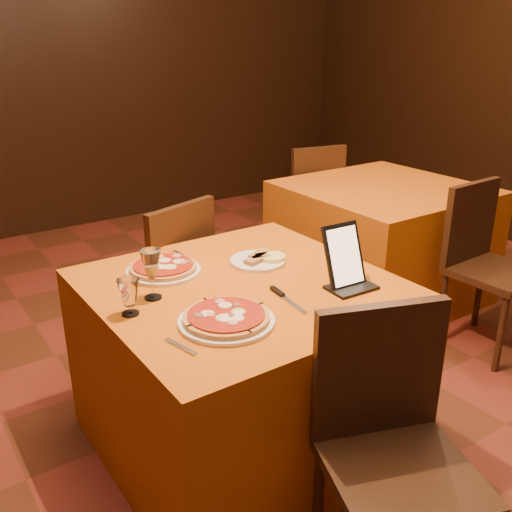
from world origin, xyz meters
TOP-DOWN VIEW (x-y plane):
  - floor at (0.00, 0.00)m, footprint 6.00×7.00m
  - wall_back at (0.00, 3.50)m, footprint 6.00×0.01m
  - main_table at (-0.29, 0.14)m, footprint 1.10×1.10m
  - side_table at (1.27, 0.88)m, footprint 1.10×1.10m
  - chair_main_near at (-0.29, -0.70)m, footprint 0.61×0.61m
  - chair_main_far at (-0.29, 0.92)m, footprint 0.47×0.47m
  - chair_side_near at (1.27, 0.04)m, footprint 0.49×0.49m
  - chair_side_far at (1.27, 1.66)m, footprint 0.43×0.43m
  - pizza_near at (-0.51, -0.10)m, footprint 0.32×0.32m
  - pizza_far at (-0.49, 0.41)m, footprint 0.30×0.30m
  - cutlet_dish at (-0.12, 0.28)m, footprint 0.23×0.23m
  - wine_glass at (-0.63, 0.21)m, footprint 0.08×0.08m
  - water_glass at (-0.75, 0.14)m, footprint 0.08×0.08m
  - tablet at (0.02, -0.09)m, footprint 0.17×0.10m
  - knife at (-0.24, -0.10)m, footprint 0.04×0.21m
  - fork_near at (-0.71, -0.16)m, footprint 0.05×0.14m
  - fork_far at (-0.34, 0.53)m, footprint 0.03×0.14m

SIDE VIEW (x-z plane):
  - floor at x=0.00m, z-range -0.01..0.00m
  - main_table at x=-0.29m, z-range 0.00..0.75m
  - side_table at x=1.27m, z-range 0.00..0.75m
  - chair_main_near at x=-0.29m, z-range 0.00..0.91m
  - chair_main_far at x=-0.29m, z-range 0.00..0.91m
  - chair_side_near at x=1.27m, z-range 0.00..0.91m
  - chair_side_far at x=1.27m, z-range 0.00..0.91m
  - knife at x=-0.24m, z-range 0.75..0.76m
  - fork_near at x=-0.71m, z-range 0.75..0.76m
  - fork_far at x=-0.34m, z-range 0.75..0.76m
  - cutlet_dish at x=-0.12m, z-range 0.75..0.78m
  - pizza_near at x=-0.51m, z-range 0.75..0.78m
  - pizza_far at x=-0.49m, z-range 0.75..0.78m
  - water_glass at x=-0.75m, z-range 0.75..0.88m
  - wine_glass at x=-0.63m, z-range 0.75..0.94m
  - tablet at x=0.02m, z-range 0.75..0.99m
  - wall_back at x=0.00m, z-range 0.00..2.80m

